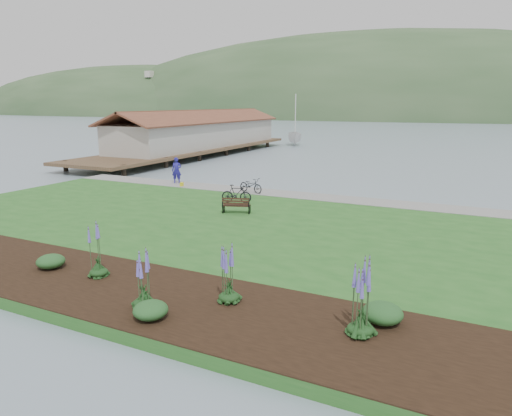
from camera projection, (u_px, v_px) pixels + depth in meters
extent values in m
plane|color=gray|center=(236.00, 225.00, 23.81)|extent=(600.00, 600.00, 0.00)
cube|color=#245C20|center=(217.00, 231.00, 22.01)|extent=(34.00, 20.00, 0.40)
cube|color=gray|center=(287.00, 194.00, 29.76)|extent=(34.00, 2.20, 0.03)
cube|color=black|center=(170.00, 298.00, 13.85)|extent=(24.00, 4.40, 0.04)
cube|color=#4C3826|center=(193.00, 149.00, 54.93)|extent=(8.00, 36.00, 0.30)
cube|color=#B2ADA3|center=(201.00, 134.00, 56.31)|extent=(6.40, 28.00, 3.00)
cube|color=black|center=(237.00, 205.00, 24.63)|extent=(1.55, 0.95, 0.05)
cube|color=black|center=(236.00, 201.00, 24.30)|extent=(1.44, 0.60, 0.46)
cube|color=black|center=(224.00, 209.00, 24.77)|extent=(0.21, 0.50, 0.40)
cube|color=black|center=(250.00, 210.00, 24.59)|extent=(0.21, 0.50, 0.40)
imported|color=navy|center=(177.00, 168.00, 33.54)|extent=(0.98, 0.85, 2.26)
imported|color=black|center=(251.00, 185.00, 30.17)|extent=(1.16, 2.02, 1.00)
imported|color=black|center=(236.00, 194.00, 27.08)|extent=(0.96, 1.88, 1.09)
imported|color=silver|center=(295.00, 145.00, 68.69)|extent=(12.08, 12.17, 23.97)
cube|color=yellow|center=(182.00, 184.00, 32.47)|extent=(0.21, 0.30, 0.30)
ellipsoid|color=#143714|center=(144.00, 303.00, 13.09)|extent=(0.62, 0.62, 0.31)
cone|color=#5A4DB2|center=(143.00, 271.00, 12.87)|extent=(0.40, 0.40, 1.65)
ellipsoid|color=#143714|center=(229.00, 297.00, 13.53)|extent=(0.62, 0.62, 0.31)
cone|color=#5A4DB2|center=(228.00, 265.00, 13.31)|extent=(0.40, 0.40, 1.69)
ellipsoid|color=#143714|center=(361.00, 329.00, 11.59)|extent=(0.62, 0.62, 0.31)
cone|color=#5A4DB2|center=(364.00, 289.00, 11.34)|extent=(0.40, 0.40, 1.90)
ellipsoid|color=#143714|center=(359.00, 329.00, 11.61)|extent=(0.62, 0.62, 0.31)
cone|color=#5A4DB2|center=(361.00, 287.00, 11.35)|extent=(0.36, 0.36, 1.97)
ellipsoid|color=#143714|center=(99.00, 272.00, 15.51)|extent=(0.62, 0.62, 0.31)
cone|color=#5A4DB2|center=(96.00, 239.00, 15.25)|extent=(0.32, 0.32, 2.03)
ellipsoid|color=#1E4C21|center=(51.00, 261.00, 16.30)|extent=(0.98, 0.98, 0.49)
ellipsoid|color=#1E4C21|center=(151.00, 310.00, 12.47)|extent=(0.97, 0.97, 0.48)
ellipsoid|color=#1E4C21|center=(383.00, 313.00, 12.22)|extent=(1.09, 1.09, 0.55)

